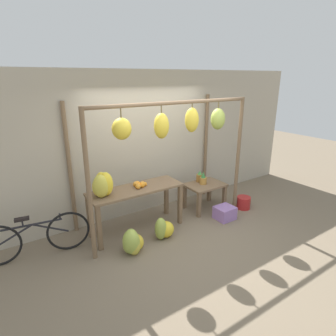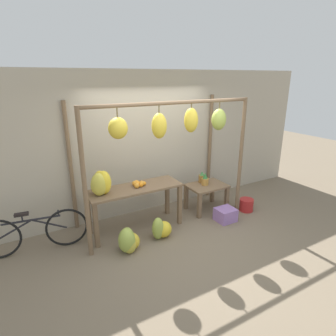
{
  "view_description": "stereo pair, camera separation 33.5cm",
  "coord_description": "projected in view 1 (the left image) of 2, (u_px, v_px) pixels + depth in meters",
  "views": [
    {
      "loc": [
        -2.61,
        -3.37,
        2.67
      ],
      "look_at": [
        0.1,
        0.72,
        1.06
      ],
      "focal_mm": 30.0,
      "sensor_mm": 36.0,
      "label": 1
    },
    {
      "loc": [
        -2.32,
        -3.55,
        2.67
      ],
      "look_at": [
        0.1,
        0.72,
        1.06
      ],
      "focal_mm": 30.0,
      "sensor_mm": 36.0,
      "label": 2
    }
  ],
  "objects": [
    {
      "name": "stall_awning",
      "position": [
        171.0,
        135.0,
        4.71
      ],
      "size": [
        3.09,
        1.14,
        2.3
      ],
      "color": "brown",
      "rests_on": "ground_plane"
    },
    {
      "name": "fruit_crate_white",
      "position": [
        225.0,
        213.0,
        5.49
      ],
      "size": [
        0.36,
        0.33,
        0.25
      ],
      "color": "#9970B7",
      "rests_on": "ground_plane"
    },
    {
      "name": "display_table_main",
      "position": [
        136.0,
        195.0,
        4.93
      ],
      "size": [
        1.67,
        0.57,
        0.81
      ],
      "color": "brown",
      "rests_on": "ground_plane"
    },
    {
      "name": "banana_pile_ground_right",
      "position": [
        164.0,
        229.0,
        4.82
      ],
      "size": [
        0.4,
        0.29,
        0.4
      ],
      "color": "yellow",
      "rests_on": "ground_plane"
    },
    {
      "name": "display_table_side",
      "position": [
        205.0,
        189.0,
        5.84
      ],
      "size": [
        0.79,
        0.57,
        0.55
      ],
      "color": "brown",
      "rests_on": "ground_plane"
    },
    {
      "name": "banana_pile_on_table",
      "position": [
        102.0,
        185.0,
        4.52
      ],
      "size": [
        0.42,
        0.39,
        0.4
      ],
      "color": "yellow",
      "rests_on": "display_table_main"
    },
    {
      "name": "blue_bucket",
      "position": [
        244.0,
        203.0,
        5.93
      ],
      "size": [
        0.28,
        0.28,
        0.26
      ],
      "color": "#AD2323",
      "rests_on": "ground_plane"
    },
    {
      "name": "shop_wall_back",
      "position": [
        145.0,
        144.0,
        5.54
      ],
      "size": [
        8.0,
        0.08,
        2.8
      ],
      "color": "#B2A893",
      "rests_on": "ground_plane"
    },
    {
      "name": "ground_plane",
      "position": [
        186.0,
        238.0,
        4.87
      ],
      "size": [
        20.0,
        20.0,
        0.0
      ],
      "primitive_type": "plane",
      "color": "#756651"
    },
    {
      "name": "orange_pile",
      "position": [
        139.0,
        185.0,
        4.93
      ],
      "size": [
        0.25,
        0.24,
        0.09
      ],
      "color": "orange",
      "rests_on": "display_table_main"
    },
    {
      "name": "parked_bicycle",
      "position": [
        34.0,
        237.0,
        4.26
      ],
      "size": [
        1.63,
        0.27,
        0.7
      ],
      "color": "black",
      "rests_on": "ground_plane"
    },
    {
      "name": "pineapple_cluster",
      "position": [
        201.0,
        178.0,
        5.84
      ],
      "size": [
        0.17,
        0.29,
        0.26
      ],
      "color": "#B27F38",
      "rests_on": "display_table_side"
    },
    {
      "name": "banana_pile_ground_left",
      "position": [
        132.0,
        242.0,
        4.42
      ],
      "size": [
        0.43,
        0.38,
        0.41
      ],
      "color": "gold",
      "rests_on": "ground_plane"
    }
  ]
}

